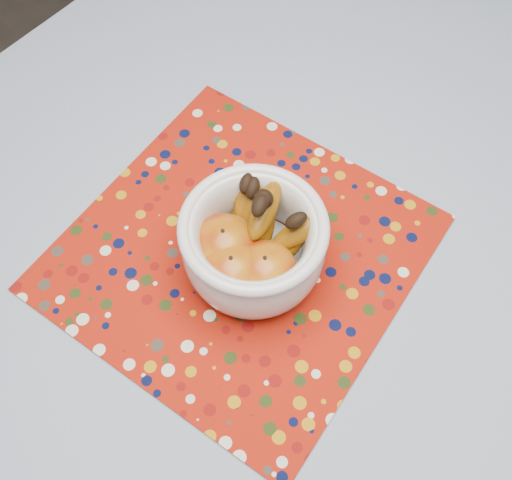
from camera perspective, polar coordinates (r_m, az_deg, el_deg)
table at (r=0.93m, az=6.25°, el=-3.17°), size 1.20×1.20×0.75m
tablecloth at (r=0.85m, az=6.77°, el=-0.76°), size 1.32×1.32×0.01m
placemat at (r=0.84m, az=-1.60°, el=-1.19°), size 0.48×0.48×0.00m
fruit_bowl at (r=0.77m, az=-0.25°, el=-0.03°), size 0.19×0.19×0.15m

